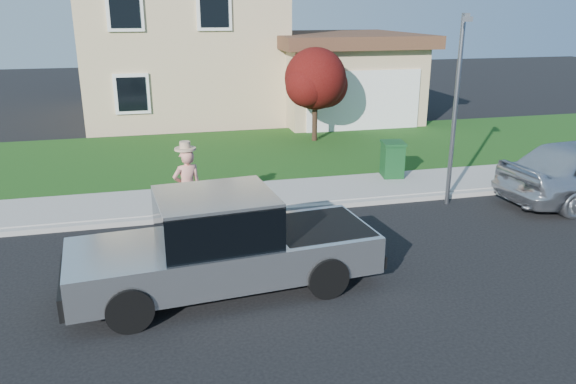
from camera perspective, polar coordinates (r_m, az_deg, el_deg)
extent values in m
plane|color=black|center=(10.66, -4.04, -7.87)|extent=(80.00, 80.00, 0.00)
cube|color=gray|center=(13.43, -1.99, -1.90)|extent=(40.00, 0.20, 0.12)
cube|color=gray|center=(14.45, -2.89, -0.38)|extent=(40.00, 2.00, 0.15)
cube|color=#123C11|center=(18.71, -5.54, 3.82)|extent=(40.00, 7.00, 0.10)
cube|color=tan|center=(26.54, -10.80, 14.74)|extent=(8.00, 9.00, 6.40)
cube|color=tan|center=(24.99, 5.20, 11.09)|extent=(5.50, 6.00, 3.20)
cube|color=white|center=(22.23, 7.71, 9.20)|extent=(4.60, 0.12, 2.30)
cube|color=#4C2D1E|center=(24.83, 5.32, 15.21)|extent=(6.20, 6.80, 0.50)
cube|color=white|center=(21.91, -16.26, 17.34)|extent=(1.30, 0.10, 1.50)
cube|color=white|center=(22.05, -7.53, 17.88)|extent=(1.30, 0.10, 1.50)
cube|color=black|center=(22.13, -15.57, 9.58)|extent=(1.30, 0.10, 1.50)
cylinder|color=black|center=(8.96, -15.80, -11.35)|extent=(0.75, 0.34, 0.73)
cylinder|color=black|center=(10.46, -16.45, -6.97)|extent=(0.75, 0.34, 0.73)
cylinder|color=black|center=(9.59, 3.96, -8.59)|extent=(0.75, 0.34, 0.73)
cylinder|color=black|center=(11.00, 0.56, -4.89)|extent=(0.75, 0.34, 0.73)
cube|color=silver|center=(9.77, -6.38, -6.43)|extent=(5.32, 2.29, 0.65)
cube|color=black|center=(9.48, -7.33, -2.73)|extent=(2.06, 1.86, 0.77)
cube|color=silver|center=(9.34, -7.43, -0.44)|extent=(2.06, 1.86, 0.07)
cube|color=black|center=(10.12, 3.13, -3.53)|extent=(1.77, 1.69, 0.05)
cube|color=black|center=(9.67, -21.81, -8.82)|extent=(0.27, 1.73, 0.36)
cube|color=black|center=(10.65, 7.55, -5.33)|extent=(0.27, 1.73, 0.23)
cube|color=black|center=(10.32, -12.41, -1.79)|extent=(0.13, 0.21, 0.16)
imported|color=#E5917D|center=(12.65, -10.18, 0.44)|extent=(0.72, 0.56, 1.75)
cylinder|color=tan|center=(12.41, -10.41, 4.39)|extent=(0.47, 0.47, 0.05)
cylinder|color=tan|center=(12.40, -10.43, 4.71)|extent=(0.23, 0.23, 0.16)
cylinder|color=black|center=(20.28, 2.73, 7.34)|extent=(0.19, 0.19, 1.50)
sphere|color=#4B1210|center=(20.06, 2.80, 11.43)|extent=(2.16, 2.16, 2.16)
sphere|color=#4B1210|center=(20.50, 3.84, 10.76)|extent=(1.60, 1.60, 1.60)
sphere|color=#4B1210|center=(19.71, 1.96, 10.77)|extent=(1.50, 1.50, 1.50)
cube|color=#113E1A|center=(16.00, 10.55, 3.18)|extent=(0.65, 0.73, 0.92)
cube|color=#113E1A|center=(15.88, 10.65, 4.91)|extent=(0.72, 0.79, 0.07)
cylinder|color=slate|center=(14.09, 16.59, 7.57)|extent=(0.11, 0.11, 4.51)
cube|color=slate|center=(13.65, 17.61, 16.73)|extent=(0.28, 0.50, 0.11)
cube|color=slate|center=(13.43, 17.74, 16.39)|extent=(0.27, 0.23, 0.11)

